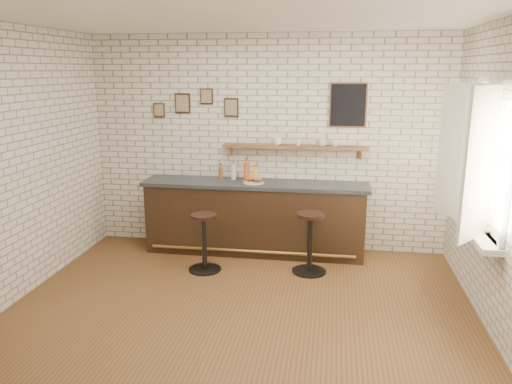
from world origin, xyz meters
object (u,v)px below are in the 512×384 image
at_px(shelf_cup_c, 323,143).
at_px(shelf_cup_a, 277,141).
at_px(bitters_bottle_amber, 246,171).
at_px(book_lower, 475,229).
at_px(bar_counter, 255,217).
at_px(book_upper, 475,226).
at_px(sandwich_plate, 254,183).
at_px(ciabatta_sandwich, 255,180).
at_px(bitters_bottle_white, 233,172).
at_px(shelf_cup_d, 335,143).
at_px(bitters_bottle_brown, 221,173).
at_px(shelf_cup_b, 299,143).
at_px(bar_stool_left, 204,240).
at_px(condiment_bottle_yellow, 255,174).
at_px(bar_stool_right, 310,241).

bearing_deg(shelf_cup_c, shelf_cup_a, 123.53).
bearing_deg(bitters_bottle_amber, book_lower, -31.12).
distance_m(bar_counter, book_upper, 2.93).
bearing_deg(bitters_bottle_amber, sandwich_plate, -53.00).
bearing_deg(sandwich_plate, ciabatta_sandwich, 0.00).
xyz_separation_m(sandwich_plate, book_upper, (2.51, -1.41, -0.05)).
bearing_deg(sandwich_plate, bitters_bottle_white, 150.85).
bearing_deg(shelf_cup_d, bitters_bottle_brown, -178.69).
bearing_deg(shelf_cup_b, bar_counter, 135.27).
distance_m(bitters_bottle_brown, shelf_cup_a, 0.91).
bearing_deg(bar_stool_left, bitters_bottle_brown, 88.33).
bearing_deg(condiment_bottle_yellow, shelf_cup_a, 14.19).
height_order(bitters_bottle_brown, condiment_bottle_yellow, bitters_bottle_brown).
bearing_deg(shelf_cup_b, shelf_cup_a, 115.98).
distance_m(condiment_bottle_yellow, bar_stool_left, 1.24).
xyz_separation_m(bar_counter, bar_stool_right, (0.80, -0.62, -0.09)).
relative_size(sandwich_plate, ciabatta_sandwich, 1.33).
distance_m(bitters_bottle_white, shelf_cup_b, 1.00).
bearing_deg(bar_stool_right, condiment_bottle_yellow, 137.47).
relative_size(shelf_cup_c, book_upper, 0.53).
distance_m(bitters_bottle_white, bitters_bottle_amber, 0.19).
height_order(bar_stool_right, shelf_cup_a, shelf_cup_a).
height_order(bitters_bottle_white, shelf_cup_d, shelf_cup_d).
bearing_deg(shelf_cup_a, bitters_bottle_amber, -168.62).
bearing_deg(book_lower, shelf_cup_d, 119.10).
bearing_deg(bitters_bottle_amber, shelf_cup_a, 10.07).
bearing_deg(bitters_bottle_brown, bar_stool_right, -29.80).
distance_m(bitters_bottle_white, book_upper, 3.25).
distance_m(shelf_cup_a, book_lower, 2.85).
xyz_separation_m(bar_stool_right, shelf_cup_a, (-0.52, 0.82, 1.13)).
bearing_deg(condiment_bottle_yellow, bitters_bottle_amber, 180.00).
distance_m(ciabatta_sandwich, shelf_cup_c, 1.05).
bearing_deg(book_lower, bitters_bottle_white, 139.10).
height_order(sandwich_plate, bar_stool_right, sandwich_plate).
relative_size(bitters_bottle_amber, book_lower, 1.25).
distance_m(ciabatta_sandwich, shelf_cup_d, 1.20).
distance_m(ciabatta_sandwich, bitters_bottle_white, 0.38).
bearing_deg(shelf_cup_c, ciabatta_sandwich, 139.31).
xyz_separation_m(bitters_bottle_white, bitters_bottle_amber, (0.19, 0.00, 0.02)).
height_order(ciabatta_sandwich, shelf_cup_c, shelf_cup_c).
relative_size(bar_counter, book_lower, 12.46).
relative_size(bitters_bottle_brown, bar_stool_left, 0.30).
bearing_deg(bitters_bottle_brown, shelf_cup_d, 2.72).
bearing_deg(bitters_bottle_brown, bitters_bottle_amber, 0.00).
xyz_separation_m(bitters_bottle_amber, book_upper, (2.64, -1.59, -0.18)).
relative_size(condiment_bottle_yellow, shelf_cup_d, 2.27).
xyz_separation_m(ciabatta_sandwich, bitters_bottle_brown, (-0.51, 0.18, 0.04)).
xyz_separation_m(bar_counter, condiment_bottle_yellow, (-0.02, 0.13, 0.59)).
relative_size(bitters_bottle_white, shelf_cup_b, 2.83).
xyz_separation_m(bar_counter, book_lower, (2.50, -1.47, 0.44)).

